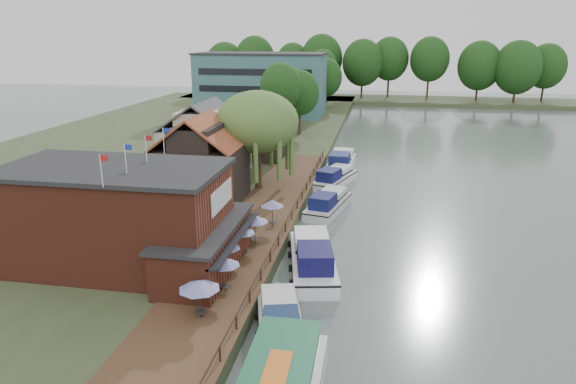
# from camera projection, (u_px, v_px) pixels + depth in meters

# --- Properties ---
(ground) EXTENTS (260.00, 260.00, 0.00)m
(ground) POSITION_uv_depth(u_px,v_px,m) (342.00, 288.00, 35.70)
(ground) COLOR #54615E
(ground) RESTS_ON ground
(land_bank) EXTENTS (50.00, 140.00, 1.00)m
(land_bank) POSITION_uv_depth(u_px,v_px,m) (152.00, 153.00, 73.57)
(land_bank) COLOR #384728
(land_bank) RESTS_ON ground
(quay_deck) EXTENTS (6.00, 50.00, 0.10)m
(quay_deck) POSITION_uv_depth(u_px,v_px,m) (262.00, 218.00, 46.15)
(quay_deck) COLOR #47301E
(quay_deck) RESTS_ON land_bank
(quay_rail) EXTENTS (0.20, 49.00, 1.00)m
(quay_rail) POSITION_uv_depth(u_px,v_px,m) (293.00, 213.00, 46.03)
(quay_rail) COLOR black
(quay_rail) RESTS_ON land_bank
(pub) EXTENTS (20.00, 11.00, 7.30)m
(pub) POSITION_uv_depth(u_px,v_px,m) (142.00, 218.00, 35.78)
(pub) COLOR maroon
(pub) RESTS_ON land_bank
(hotel_block) EXTENTS (25.40, 12.40, 12.30)m
(hotel_block) POSITION_uv_depth(u_px,v_px,m) (261.00, 84.00, 103.10)
(hotel_block) COLOR #38666B
(hotel_block) RESTS_ON land_bank
(cottage_a) EXTENTS (8.60, 7.60, 8.50)m
(cottage_a) POSITION_uv_depth(u_px,v_px,m) (201.00, 159.00, 49.86)
(cottage_a) COLOR black
(cottage_a) RESTS_ON land_bank
(cottage_b) EXTENTS (9.60, 8.60, 8.50)m
(cottage_b) POSITION_uv_depth(u_px,v_px,m) (205.00, 138.00, 59.77)
(cottage_b) COLOR beige
(cottage_b) RESTS_ON land_bank
(cottage_c) EXTENTS (7.60, 7.60, 8.50)m
(cottage_c) POSITION_uv_depth(u_px,v_px,m) (257.00, 126.00, 67.54)
(cottage_c) COLOR black
(cottage_c) RESTS_ON land_bank
(willow) EXTENTS (8.60, 8.60, 10.43)m
(willow) POSITION_uv_depth(u_px,v_px,m) (258.00, 141.00, 53.50)
(willow) COLOR #476B2D
(willow) RESTS_ON land_bank
(umbrella_0) EXTENTS (2.43, 2.43, 2.38)m
(umbrella_0) POSITION_uv_depth(u_px,v_px,m) (200.00, 299.00, 29.62)
(umbrella_0) COLOR navy
(umbrella_0) RESTS_ON quay_deck
(umbrella_1) EXTENTS (1.98, 1.98, 2.38)m
(umbrella_1) POSITION_uv_depth(u_px,v_px,m) (225.00, 274.00, 32.64)
(umbrella_1) COLOR navy
(umbrella_1) RESTS_ON quay_deck
(umbrella_2) EXTENTS (1.96, 1.96, 2.38)m
(umbrella_2) POSITION_uv_depth(u_px,v_px,m) (226.00, 257.00, 35.16)
(umbrella_2) COLOR #1B2799
(umbrella_2) RESTS_ON quay_deck
(umbrella_3) EXTENTS (2.00, 2.00, 2.38)m
(umbrella_3) POSITION_uv_depth(u_px,v_px,m) (242.00, 241.00, 37.84)
(umbrella_3) COLOR navy
(umbrella_3) RESTS_ON quay_deck
(umbrella_4) EXTENTS (2.13, 2.13, 2.38)m
(umbrella_4) POSITION_uv_depth(u_px,v_px,m) (255.00, 230.00, 40.07)
(umbrella_4) COLOR #231C9B
(umbrella_4) RESTS_ON quay_deck
(umbrella_5) EXTENTS (2.02, 2.02, 2.38)m
(umbrella_5) POSITION_uv_depth(u_px,v_px,m) (272.00, 213.00, 43.69)
(umbrella_5) COLOR navy
(umbrella_5) RESTS_ON quay_deck
(cruiser_0) EXTENTS (5.12, 9.48, 2.15)m
(cruiser_0) POSITION_uv_depth(u_px,v_px,m) (280.00, 318.00, 29.96)
(cruiser_0) COLOR silver
(cruiser_0) RESTS_ON ground
(cruiser_1) EXTENTS (5.55, 11.26, 2.65)m
(cruiser_1) POSITION_uv_depth(u_px,v_px,m) (313.00, 254.00, 38.02)
(cruiser_1) COLOR white
(cruiser_1) RESTS_ON ground
(cruiser_2) EXTENTS (4.85, 9.69, 2.22)m
(cruiser_2) POSITION_uv_depth(u_px,v_px,m) (328.00, 201.00, 50.65)
(cruiser_2) COLOR silver
(cruiser_2) RESTS_ON ground
(cruiser_3) EXTENTS (5.69, 9.81, 2.24)m
(cruiser_3) POSITION_uv_depth(u_px,v_px,m) (335.00, 175.00, 59.62)
(cruiser_3) COLOR white
(cruiser_3) RESTS_ON ground
(cruiser_4) EXTENTS (3.81, 10.85, 2.64)m
(cruiser_4) POSITION_uv_depth(u_px,v_px,m) (341.00, 160.00, 66.02)
(cruiser_4) COLOR white
(cruiser_4) RESTS_ON ground
(swan) EXTENTS (0.44, 0.44, 0.44)m
(swan) POSITION_uv_depth(u_px,v_px,m) (276.00, 369.00, 26.78)
(swan) COLOR white
(swan) RESTS_ON ground
(bank_tree_0) EXTENTS (6.12, 6.12, 11.89)m
(bank_tree_0) POSITION_uv_depth(u_px,v_px,m) (281.00, 103.00, 76.56)
(bank_tree_0) COLOR #143811
(bank_tree_0) RESTS_ON land_bank
(bank_tree_1) EXTENTS (6.33, 6.33, 10.44)m
(bank_tree_1) POSITION_uv_depth(u_px,v_px,m) (299.00, 103.00, 82.71)
(bank_tree_1) COLOR #143811
(bank_tree_1) RESTS_ON land_bank
(bank_tree_2) EXTENTS (6.31, 6.31, 10.46)m
(bank_tree_2) POSITION_uv_depth(u_px,v_px,m) (291.00, 97.00, 89.70)
(bank_tree_2) COLOR #143811
(bank_tree_2) RESTS_ON land_bank
(bank_tree_3) EXTENTS (7.24, 7.24, 11.00)m
(bank_tree_3) POSITION_uv_depth(u_px,v_px,m) (325.00, 84.00, 110.60)
(bank_tree_3) COLOR #143811
(bank_tree_3) RESTS_ON land_bank
(bank_tree_4) EXTENTS (6.49, 6.49, 12.59)m
(bank_tree_4) POSITION_uv_depth(u_px,v_px,m) (322.00, 78.00, 114.41)
(bank_tree_4) COLOR #143811
(bank_tree_4) RESTS_ON land_bank
(bank_tree_5) EXTENTS (8.13, 8.13, 11.39)m
(bank_tree_5) POSITION_uv_depth(u_px,v_px,m) (320.00, 77.00, 123.40)
(bank_tree_5) COLOR #143811
(bank_tree_5) RESTS_ON land_bank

